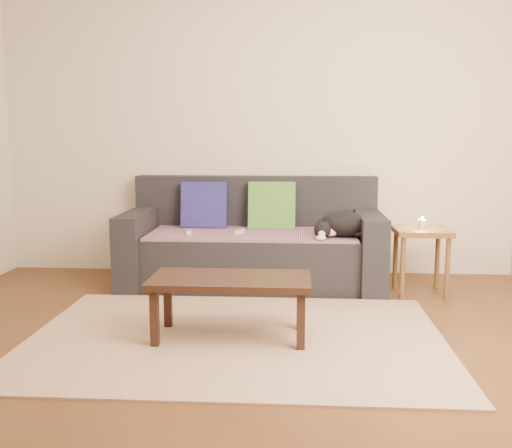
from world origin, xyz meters
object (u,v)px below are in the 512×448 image
wii_remote_b (240,232)px  side_table (421,240)px  cat (342,225)px  coffee_table (230,285)px  wii_remote_a (189,232)px  sofa (253,246)px

wii_remote_b → side_table: side_table is taller
cat → coffee_table: bearing=-120.7°
cat → wii_remote_a: (-1.21, 0.04, -0.08)m
wii_remote_a → wii_remote_b: size_ratio=1.00×
sofa → wii_remote_b: sofa is taller
wii_remote_b → side_table: size_ratio=0.29×
sofa → side_table: bearing=-12.5°
wii_remote_b → coffee_table: wii_remote_b is taller
cat → wii_remote_a: size_ratio=3.07×
cat → coffee_table: (-0.75, -1.15, -0.20)m
sofa → wii_remote_a: size_ratio=14.00×
side_table → wii_remote_a: bearing=177.9°
sofa → wii_remote_a: sofa is taller
cat → wii_remote_a: 1.21m
cat → wii_remote_b: size_ratio=3.07×
wii_remote_b → coffee_table: size_ratio=0.16×
wii_remote_a → coffee_table: (0.46, -1.20, -0.12)m
wii_remote_b → side_table: 1.42m
sofa → cat: 0.80m
wii_remote_b → coffee_table: bearing=-163.9°
cat → coffee_table: 1.39m
wii_remote_a → coffee_table: bearing=-167.1°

